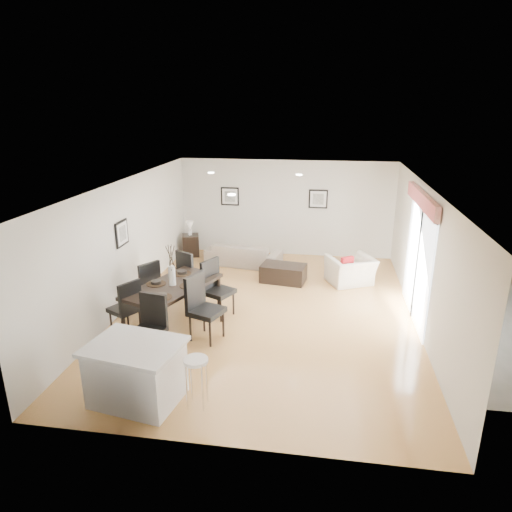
% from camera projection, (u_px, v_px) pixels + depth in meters
% --- Properties ---
extents(ground, '(8.00, 8.00, 0.00)m').
position_uv_depth(ground, '(267.00, 312.00, 9.57)').
color(ground, tan).
rests_on(ground, ground).
extents(wall_back, '(6.00, 0.04, 2.70)m').
position_uv_depth(wall_back, '(286.00, 208.00, 12.89)').
color(wall_back, silver).
rests_on(wall_back, ground).
extents(wall_front, '(6.00, 0.04, 2.70)m').
position_uv_depth(wall_front, '(223.00, 354.00, 5.39)').
color(wall_front, silver).
rests_on(wall_front, ground).
extents(wall_left, '(0.04, 8.00, 2.70)m').
position_uv_depth(wall_left, '(126.00, 244.00, 9.58)').
color(wall_left, silver).
rests_on(wall_left, ground).
extents(wall_right, '(0.04, 8.00, 2.70)m').
position_uv_depth(wall_right, '(423.00, 259.00, 8.70)').
color(wall_right, silver).
rests_on(wall_right, ground).
extents(ceiling, '(6.00, 8.00, 0.02)m').
position_uv_depth(ceiling, '(268.00, 184.00, 8.71)').
color(ceiling, white).
rests_on(ceiling, wall_back).
extents(sofa, '(2.12, 1.13, 0.59)m').
position_uv_depth(sofa, '(244.00, 254.00, 12.33)').
color(sofa, gray).
rests_on(sofa, ground).
extents(armchair, '(1.31, 1.25, 0.67)m').
position_uv_depth(armchair, '(350.00, 270.00, 11.01)').
color(armchair, beige).
rests_on(armchair, ground).
extents(dining_table, '(1.66, 2.22, 0.83)m').
position_uv_depth(dining_table, '(173.00, 289.00, 8.85)').
color(dining_table, black).
rests_on(dining_table, ground).
extents(dining_chair_wnear, '(0.66, 0.66, 1.08)m').
position_uv_depth(dining_chair_wnear, '(127.00, 305.00, 8.49)').
color(dining_chair_wnear, black).
rests_on(dining_chair_wnear, ground).
extents(dining_chair_wfar, '(0.69, 0.69, 1.12)m').
position_uv_depth(dining_chair_wfar, '(147.00, 284.00, 9.41)').
color(dining_chair_wfar, black).
rests_on(dining_chair_wfar, ground).
extents(dining_chair_enear, '(0.71, 0.71, 1.24)m').
position_uv_depth(dining_chair_enear, '(201.00, 303.00, 8.33)').
color(dining_chair_enear, black).
rests_on(dining_chair_enear, ground).
extents(dining_chair_efar, '(0.70, 0.70, 1.17)m').
position_uv_depth(dining_chair_efar, '(215.00, 285.00, 9.28)').
color(dining_chair_efar, black).
rests_on(dining_chair_efar, ground).
extents(dining_chair_head, '(0.59, 0.59, 1.12)m').
position_uv_depth(dining_chair_head, '(151.00, 323.00, 7.73)').
color(dining_chair_head, black).
rests_on(dining_chair_head, ground).
extents(dining_chair_foot, '(0.69, 0.69, 1.13)m').
position_uv_depth(dining_chair_foot, '(189.00, 272.00, 10.06)').
color(dining_chair_foot, black).
rests_on(dining_chair_foot, ground).
extents(vase, '(1.05, 1.60, 0.81)m').
position_uv_depth(vase, '(172.00, 269.00, 8.71)').
color(vase, white).
rests_on(vase, dining_table).
extents(coffee_table, '(1.15, 0.79, 0.43)m').
position_uv_depth(coffee_table, '(283.00, 273.00, 11.18)').
color(coffee_table, black).
rests_on(coffee_table, ground).
extents(side_table, '(0.57, 0.57, 0.61)m').
position_uv_depth(side_table, '(191.00, 245.00, 13.07)').
color(side_table, black).
rests_on(side_table, ground).
extents(table_lamp, '(0.21, 0.21, 0.40)m').
position_uv_depth(table_lamp, '(190.00, 226.00, 12.89)').
color(table_lamp, white).
rests_on(table_lamp, side_table).
extents(cushion, '(0.32, 0.27, 0.32)m').
position_uv_depth(cushion, '(347.00, 263.00, 10.87)').
color(cushion, '#A8151B').
rests_on(cushion, armchair).
extents(kitchen_island, '(1.45, 1.21, 0.91)m').
position_uv_depth(kitchen_island, '(136.00, 372.00, 6.61)').
color(kitchen_island, silver).
rests_on(kitchen_island, ground).
extents(bar_stool, '(0.35, 0.35, 0.76)m').
position_uv_depth(bar_stool, '(196.00, 366.00, 6.42)').
color(bar_stool, silver).
rests_on(bar_stool, ground).
extents(framed_print_back_left, '(0.52, 0.04, 0.52)m').
position_uv_depth(framed_print_back_left, '(230.00, 196.00, 13.00)').
color(framed_print_back_left, black).
rests_on(framed_print_back_left, wall_back).
extents(framed_print_back_right, '(0.52, 0.04, 0.52)m').
position_uv_depth(framed_print_back_right, '(318.00, 199.00, 12.63)').
color(framed_print_back_right, black).
rests_on(framed_print_back_right, wall_back).
extents(framed_print_left_wall, '(0.04, 0.52, 0.52)m').
position_uv_depth(framed_print_left_wall, '(122.00, 233.00, 9.29)').
color(framed_print_left_wall, black).
rests_on(framed_print_left_wall, wall_left).
extents(sliding_door, '(0.12, 2.70, 2.57)m').
position_uv_depth(sliding_door, '(420.00, 238.00, 8.89)').
color(sliding_door, white).
rests_on(sliding_door, wall_right).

